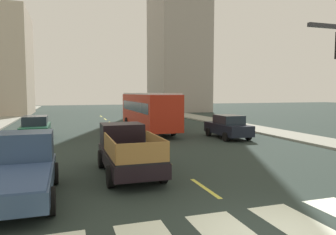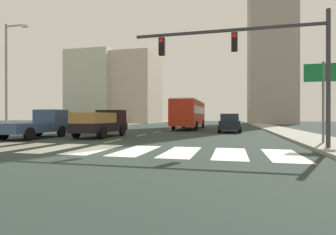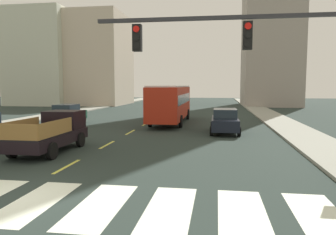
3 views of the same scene
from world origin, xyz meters
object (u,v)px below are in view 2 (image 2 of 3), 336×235
Objects in this scene: sedan_mid at (230,123)px; direction_sign_green at (323,85)px; city_bus at (189,112)px; sedan_near_right at (112,122)px; pickup_dark at (40,124)px; streetlight_left at (8,73)px; pickup_stakebed at (104,124)px; traffic_signal_gantry at (260,55)px.

sedan_mid is 1.05× the size of direction_sign_green.
city_bus is 2.57× the size of direction_sign_green.
direction_sign_green is at bearing -37.97° from sedan_near_right.
sedan_mid is at bearing 33.43° from pickup_dark.
pickup_dark is at bearing -24.58° from streetlight_left.
streetlight_left is at bearing 178.61° from pickup_stakebed.
traffic_signal_gantry is at bearing -70.18° from city_bus.
pickup_dark is at bearing -116.82° from city_bus.
traffic_signal_gantry is 19.74m from streetlight_left.
direction_sign_green is at bearing -66.93° from sedan_mid.
direction_sign_green is at bearing 34.60° from traffic_signal_gantry.
pickup_stakebed is at bearing -67.69° from sedan_near_right.
pickup_stakebed is at bearing -140.42° from sedan_mid.
sedan_near_right is at bearing 112.44° from pickup_stakebed.
sedan_mid is (4.64, -5.55, -1.09)m from city_bus.
pickup_stakebed is 0.58× the size of streetlight_left.
city_bus reaches higher than pickup_dark.
traffic_signal_gantry reaches higher than pickup_dark.
streetlight_left reaches higher than city_bus.
city_bus is (4.26, 13.04, 1.02)m from pickup_stakebed.
streetlight_left reaches higher than sedan_mid.
pickup_stakebed is 13.76m from city_bus.
pickup_stakebed is 0.60× the size of traffic_signal_gantry.
city_bus is 2.45× the size of sedan_mid.
sedan_near_right is 0.49× the size of streetlight_left.
city_bus is 7.32m from sedan_mid.
traffic_signal_gantry reaches higher than pickup_stakebed.
sedan_mid and sedan_near_right have the same top height.
city_bus is at bearing 58.49° from pickup_dark.
pickup_dark is at bearing 176.36° from direction_sign_green.
sedan_mid is 11.73m from direction_sign_green.
pickup_dark is (-3.83, -1.97, -0.02)m from pickup_stakebed.
city_bus is at bearing 119.86° from direction_sign_green.
pickup_dark is 6.64m from streetlight_left.
sedan_near_right is 22.23m from traffic_signal_gantry.
pickup_stakebed is at bearing -1.44° from streetlight_left.
traffic_signal_gantry is at bearing -145.40° from direction_sign_green.
sedan_near_right is 0.51× the size of traffic_signal_gantry.
sedan_near_right is (-13.41, 3.45, 0.00)m from sedan_mid.
city_bus is 18.43m from streetlight_left.
pickup_dark is 1.18× the size of sedan_mid.
traffic_signal_gantry is (14.16, -3.30, 3.27)m from pickup_dark.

